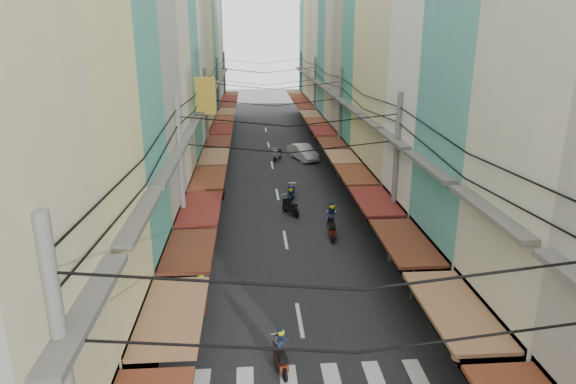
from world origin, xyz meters
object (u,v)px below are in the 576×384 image
white_car (303,159)px  bicycle (435,260)px  market_umbrella (472,275)px  traffic_sign (414,251)px

white_car → bicycle: size_ratio=2.87×
market_umbrella → traffic_sign: size_ratio=0.83×
white_car → bicycle: bearing=-97.3°
bicycle → market_umbrella: 6.49m
market_umbrella → traffic_sign: bearing=122.1°
bicycle → white_car: bearing=21.0°
market_umbrella → traffic_sign: traffic_sign is taller
bicycle → traffic_sign: (-2.40, -3.75, 2.23)m
white_car → bicycle: 21.31m
bicycle → market_umbrella: size_ratio=0.63×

